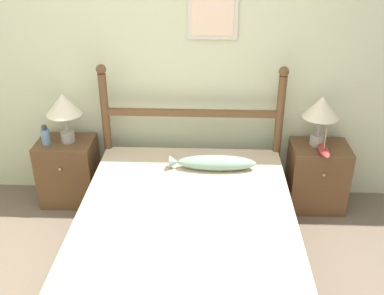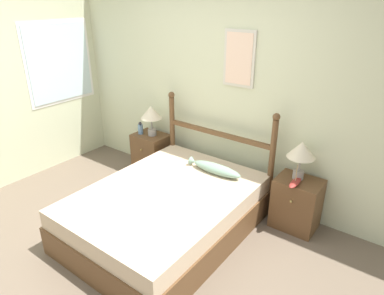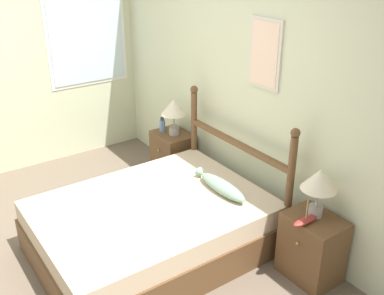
# 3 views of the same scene
# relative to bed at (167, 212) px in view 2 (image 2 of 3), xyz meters

# --- Properties ---
(ground_plane) EXTENTS (16.00, 16.00, 0.00)m
(ground_plane) POSITION_rel_bed_xyz_m (-0.18, -0.62, -0.24)
(ground_plane) COLOR brown
(wall_back) EXTENTS (6.40, 0.08, 2.55)m
(wall_back) POSITION_rel_bed_xyz_m (-0.17, 1.11, 1.04)
(wall_back) COLOR beige
(wall_back) RESTS_ON ground_plane
(bed) EXTENTS (1.44, 1.93, 0.48)m
(bed) POSITION_rel_bed_xyz_m (0.00, 0.00, 0.00)
(bed) COLOR brown
(bed) RESTS_ON ground_plane
(headboard) EXTENTS (1.45, 0.08, 1.18)m
(headboard) POSITION_rel_bed_xyz_m (0.00, 0.93, 0.42)
(headboard) COLOR brown
(headboard) RESTS_ON ground_plane
(nightstand_left) EXTENTS (0.45, 0.37, 0.55)m
(nightstand_left) POSITION_rel_bed_xyz_m (-1.03, 0.88, 0.04)
(nightstand_left) COLOR brown
(nightstand_left) RESTS_ON ground_plane
(nightstand_right) EXTENTS (0.45, 0.37, 0.55)m
(nightstand_right) POSITION_rel_bed_xyz_m (1.03, 0.88, 0.04)
(nightstand_right) COLOR brown
(nightstand_right) RESTS_ON ground_plane
(table_lamp_left) EXTENTS (0.28, 0.28, 0.40)m
(table_lamp_left) POSITION_rel_bed_xyz_m (-0.99, 0.88, 0.62)
(table_lamp_left) COLOR gray
(table_lamp_left) RESTS_ON nightstand_left
(table_lamp_right) EXTENTS (0.28, 0.28, 0.40)m
(table_lamp_right) POSITION_rel_bed_xyz_m (0.99, 0.90, 0.62)
(table_lamp_right) COLOR gray
(table_lamp_right) RESTS_ON nightstand_right
(bottle) EXTENTS (0.07, 0.07, 0.17)m
(bottle) POSITION_rel_bed_xyz_m (-1.15, 0.82, 0.39)
(bottle) COLOR #668CB2
(bottle) RESTS_ON nightstand_left
(model_boat) EXTENTS (0.08, 0.25, 0.21)m
(model_boat) POSITION_rel_bed_xyz_m (1.02, 0.77, 0.34)
(model_boat) COLOR maroon
(model_boat) RESTS_ON nightstand_right
(fish_pillow) EXTENTS (0.65, 0.15, 0.10)m
(fish_pillow) POSITION_rel_bed_xyz_m (0.18, 0.61, 0.30)
(fish_pillow) COLOR gray
(fish_pillow) RESTS_ON bed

